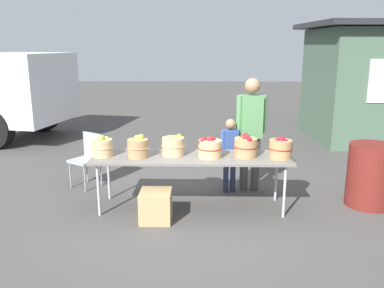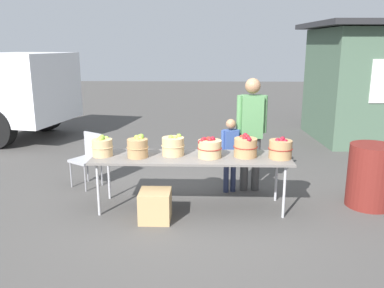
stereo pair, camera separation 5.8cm
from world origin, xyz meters
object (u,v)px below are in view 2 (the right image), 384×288
(apple_basket_green_2, at_px, (173,146))
(apple_basket_red_0, at_px, (209,148))
(apple_basket_green_0, at_px, (102,147))
(produce_crate, at_px, (155,206))
(child_customer, at_px, (230,150))
(apple_basket_green_1, at_px, (138,147))
(vendor_adult, at_px, (251,126))
(folding_chair, at_px, (89,155))
(market_table, at_px, (191,159))
(apple_basket_red_1, at_px, (246,147))
(trash_barrel, at_px, (371,176))
(apple_basket_red_2, at_px, (280,149))

(apple_basket_green_2, xyz_separation_m, apple_basket_red_0, (0.50, -0.09, -0.00))
(apple_basket_green_0, xyz_separation_m, produce_crate, (0.77, -0.43, -0.68))
(apple_basket_green_2, xyz_separation_m, child_customer, (0.82, 0.59, -0.20))
(apple_basket_green_1, distance_m, apple_basket_green_2, 0.48)
(produce_crate, bearing_deg, vendor_adult, 41.10)
(folding_chair, relative_size, produce_crate, 2.14)
(market_table, height_order, apple_basket_red_1, apple_basket_red_1)
(apple_basket_red_1, xyz_separation_m, trash_barrel, (1.79, 0.13, -0.44))
(apple_basket_red_1, height_order, folding_chair, apple_basket_red_1)
(apple_basket_red_0, distance_m, folding_chair, 2.17)
(trash_barrel, bearing_deg, child_customer, 165.75)
(apple_basket_green_0, height_order, apple_basket_red_1, apple_basket_red_1)
(apple_basket_green_1, relative_size, apple_basket_red_2, 0.94)
(apple_basket_green_2, height_order, apple_basket_red_1, apple_basket_red_1)
(apple_basket_green_0, xyz_separation_m, trash_barrel, (3.74, 0.16, -0.43))
(child_customer, bearing_deg, apple_basket_red_1, 85.67)
(market_table, bearing_deg, apple_basket_red_2, -2.16)
(apple_basket_red_1, xyz_separation_m, vendor_adult, (0.15, 0.72, 0.15))
(apple_basket_red_0, bearing_deg, folding_chair, 154.87)
(child_customer, height_order, trash_barrel, child_customer)
(apple_basket_green_2, distance_m, produce_crate, 0.87)
(vendor_adult, distance_m, child_customer, 0.48)
(apple_basket_green_2, height_order, produce_crate, apple_basket_green_2)
(apple_basket_red_1, distance_m, produce_crate, 1.45)
(apple_basket_green_1, bearing_deg, produce_crate, -55.28)
(market_table, bearing_deg, trash_barrel, 3.48)
(vendor_adult, distance_m, folding_chair, 2.63)
(market_table, xyz_separation_m, apple_basket_red_1, (0.74, 0.02, 0.17))
(folding_chair, bearing_deg, apple_basket_red_0, 7.92)
(market_table, bearing_deg, apple_basket_green_0, -179.51)
(child_customer, xyz_separation_m, folding_chair, (-2.26, 0.23, -0.17))
(vendor_adult, height_order, child_customer, vendor_adult)
(apple_basket_green_1, xyz_separation_m, apple_basket_red_2, (1.92, 0.01, -0.01))
(market_table, bearing_deg, vendor_adult, 39.50)
(apple_basket_green_1, height_order, apple_basket_red_2, apple_basket_green_1)
(child_customer, bearing_deg, apple_basket_green_1, 9.31)
(trash_barrel, bearing_deg, apple_basket_green_1, -176.39)
(apple_basket_red_0, distance_m, apple_basket_red_1, 0.49)
(market_table, relative_size, apple_basket_green_1, 8.79)
(vendor_adult, bearing_deg, trash_barrel, 158.05)
(apple_basket_green_2, relative_size, trash_barrel, 0.36)
(apple_basket_green_0, relative_size, apple_basket_red_2, 0.91)
(apple_basket_green_1, relative_size, apple_basket_red_1, 0.93)
(apple_basket_red_1, bearing_deg, market_table, -178.44)
(apple_basket_red_1, distance_m, child_customer, 0.68)
(market_table, relative_size, trash_barrel, 3.02)
(child_customer, height_order, folding_chair, child_customer)
(apple_basket_green_0, distance_m, folding_chair, 1.07)
(produce_crate, bearing_deg, child_customer, 46.65)
(market_table, height_order, apple_basket_green_1, apple_basket_green_1)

